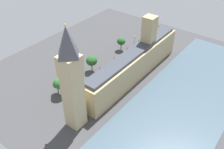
% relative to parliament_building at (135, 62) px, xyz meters
% --- Properties ---
extents(ground_plane, '(149.20, 149.20, 0.00)m').
position_rel_parliament_building_xyz_m(ground_plane, '(1.99, 1.32, -9.10)').
color(ground_plane, '#424244').
extents(river_thames, '(44.67, 134.28, 0.25)m').
position_rel_parliament_building_xyz_m(river_thames, '(-32.92, 1.32, -8.97)').
color(river_thames, '#475B6B').
rests_on(river_thames, ground).
extents(parliament_building, '(10.77, 79.20, 32.10)m').
position_rel_parliament_building_xyz_m(parliament_building, '(0.00, 0.00, 0.00)').
color(parliament_building, tan).
rests_on(parliament_building, ground).
extents(clock_tower, '(8.13, 8.13, 49.70)m').
position_rel_parliament_building_xyz_m(clock_tower, '(0.50, 47.72, 16.59)').
color(clock_tower, tan).
rests_on(clock_tower, ground).
extents(car_blue_opposite_hall, '(1.89, 4.49, 1.74)m').
position_rel_parliament_building_xyz_m(car_blue_opposite_hall, '(12.97, -19.06, -8.21)').
color(car_blue_opposite_hall, navy).
rests_on(car_blue_opposite_hall, ground).
extents(car_black_midblock, '(2.04, 4.11, 1.74)m').
position_rel_parliament_building_xyz_m(car_black_midblock, '(10.93, -1.73, -8.21)').
color(car_black_midblock, black).
rests_on(car_black_midblock, ground).
extents(double_decker_bus_trailing, '(3.11, 10.62, 4.75)m').
position_rel_parliament_building_xyz_m(double_decker_bus_trailing, '(11.18, 7.77, -6.46)').
color(double_decker_bus_trailing, '#B20C0F').
rests_on(double_decker_bus_trailing, ground).
extents(car_dark_green_kerbside, '(1.95, 4.40, 1.74)m').
position_rel_parliament_building_xyz_m(car_dark_green_kerbside, '(12.52, 17.69, -8.21)').
color(car_dark_green_kerbside, '#19472D').
rests_on(car_dark_green_kerbside, ground).
extents(car_yellow_cab_leading, '(1.95, 4.44, 1.74)m').
position_rel_parliament_building_xyz_m(car_yellow_cab_leading, '(14.21, 24.24, -8.21)').
color(car_yellow_cab_leading, gold).
rests_on(car_yellow_cab_leading, ground).
extents(pedestrian_under_trees, '(0.61, 0.51, 1.67)m').
position_rel_parliament_building_xyz_m(pedestrian_under_trees, '(7.84, -20.17, -8.34)').
color(pedestrian_under_trees, black).
rests_on(pedestrian_under_trees, ground).
extents(plane_tree_by_river_gate, '(5.62, 5.62, 8.92)m').
position_rel_parliament_building_xyz_m(plane_tree_by_river_gate, '(23.35, -18.96, -2.60)').
color(plane_tree_by_river_gate, brown).
rests_on(plane_tree_by_river_gate, ground).
extents(plane_tree_corner, '(4.67, 4.67, 7.71)m').
position_rel_parliament_building_xyz_m(plane_tree_corner, '(23.32, 38.07, -3.43)').
color(plane_tree_corner, brown).
rests_on(plane_tree_corner, ground).
extents(plane_tree_far_end, '(6.55, 6.55, 9.82)m').
position_rel_parliament_building_xyz_m(plane_tree_far_end, '(22.66, 11.56, -2.08)').
color(plane_tree_far_end, brown).
rests_on(plane_tree_far_end, ground).
extents(plane_tree_near_tower, '(6.56, 6.56, 10.60)m').
position_rel_parliament_building_xyz_m(plane_tree_near_tower, '(20.92, 38.19, -1.32)').
color(plane_tree_near_tower, brown).
rests_on(plane_tree_near_tower, ground).
extents(street_lamp_slot_10, '(0.56, 0.56, 5.67)m').
position_rel_parliament_building_xyz_m(street_lamp_slot_10, '(21.50, -33.06, -5.08)').
color(street_lamp_slot_10, black).
rests_on(street_lamp_slot_10, ground).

